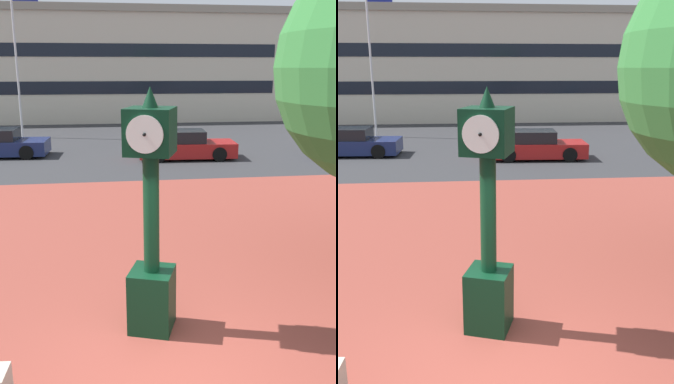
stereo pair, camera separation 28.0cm
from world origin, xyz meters
TOP-DOWN VIEW (x-y plane):
  - plaza_brick_paving at (0.00, 3.57)m, footprint 44.00×15.13m
  - street_clock at (-0.05, 1.49)m, footprint 0.83×0.84m
  - car_street_near at (-5.60, 16.69)m, footprint 4.30×2.11m
  - car_street_distant at (2.81, 15.06)m, footprint 4.38×1.98m
  - flagpole_primary at (-5.48, 22.64)m, footprint 1.49×0.14m
  - civic_building at (-1.77, 36.25)m, footprint 30.61×15.45m

SIDE VIEW (x-z plane):
  - plaza_brick_paving at x=0.00m, z-range 0.00..0.01m
  - car_street_distant at x=2.81m, z-range -0.07..1.21m
  - car_street_near at x=-5.60m, z-range -0.07..1.21m
  - street_clock at x=-0.05m, z-range -0.21..3.54m
  - civic_building at x=-1.77m, z-range 0.01..8.24m
  - flagpole_primary at x=-5.48m, z-range 0.71..9.40m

